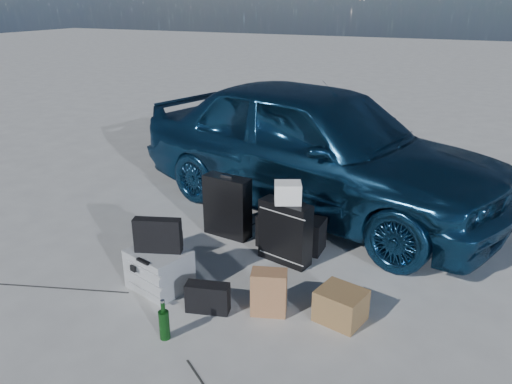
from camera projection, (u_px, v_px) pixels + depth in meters
ground at (210, 297)px, 4.16m from camera, size 60.00×60.00×0.00m
car at (315, 146)px, 5.71m from camera, size 4.70×2.87×1.50m
pelican_case at (159, 269)px, 4.25m from camera, size 0.57×0.51×0.35m
laptop_bag at (158, 235)px, 4.13m from camera, size 0.40×0.22×0.29m
briefcase at (168, 240)px, 4.81m from camera, size 0.40×0.22×0.31m
suitcase_left at (227, 206)px, 5.15m from camera, size 0.51×0.23×0.65m
suitcase_right at (285, 232)px, 4.64m from camera, size 0.52×0.29×0.60m
white_carton at (288, 193)px, 4.50m from camera, size 0.29×0.27×0.19m
duffel_bag at (291, 232)px, 4.96m from camera, size 0.66×0.29×0.33m
flat_box_white at (291, 214)px, 4.87m from camera, size 0.43×0.38×0.06m
flat_box_black at (292, 209)px, 4.85m from camera, size 0.32×0.28×0.06m
kraft_bag at (269, 292)px, 3.90m from camera, size 0.31×0.24×0.37m
cardboard_box at (341, 305)px, 3.83m from camera, size 0.40×0.37×0.26m
messenger_bag at (208, 298)px, 3.94m from camera, size 0.37×0.21×0.24m
green_bottle at (164, 320)px, 3.61m from camera, size 0.10×0.10×0.31m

